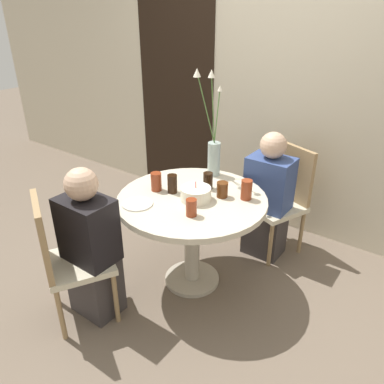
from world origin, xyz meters
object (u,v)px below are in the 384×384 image
object	(u,v)px
drink_glass_0	(246,190)
person_boy	(91,249)
chair_near_front	(283,195)
side_plate	(138,204)
chair_left_flank	(65,255)
drink_glass_3	(156,182)
drink_glass_1	(222,190)
drink_glass_2	(191,208)
drink_glass_5	(208,181)
person_woman	(268,200)
flower_vase	(213,148)
birthday_cake	(196,194)
drink_glass_4	(172,184)

from	to	relation	value
drink_glass_0	person_boy	world-z (taller)	person_boy
chair_near_front	side_plate	size ratio (longest dim) A/B	4.43
chair_left_flank	drink_glass_3	distance (m)	0.77
drink_glass_1	drink_glass_2	bearing A→B (deg)	-93.43
drink_glass_0	drink_glass_1	xyz separation A→B (m)	(-0.15, -0.07, -0.02)
chair_near_front	side_plate	xyz separation A→B (m)	(-0.55, -1.10, 0.22)
drink_glass_1	drink_glass_5	size ratio (longest dim) A/B	0.89
chair_near_front	person_boy	size ratio (longest dim) A/B	0.85
side_plate	person_woman	distance (m)	1.09
chair_near_front	flower_vase	size ratio (longest dim) A/B	1.12
drink_glass_0	drink_glass_5	world-z (taller)	drink_glass_0
drink_glass_3	flower_vase	bearing A→B (deg)	69.30
chair_left_flank	person_woman	bearing A→B (deg)	-86.87
birthday_cake	flower_vase	distance (m)	0.47
drink_glass_3	drink_glass_1	bearing A→B (deg)	23.50
chair_near_front	drink_glass_0	bearing A→B (deg)	-69.86
chair_left_flank	drink_glass_3	xyz separation A→B (m)	(0.15, 0.70, 0.28)
birthday_cake	flower_vase	xyz separation A→B (m)	(-0.14, 0.41, 0.17)
drink_glass_5	chair_near_front	bearing A→B (deg)	62.99
side_plate	drink_glass_4	size ratio (longest dim) A/B	1.54
flower_vase	drink_glass_3	world-z (taller)	flower_vase
drink_glass_3	person_woman	bearing A→B (deg)	53.16
drink_glass_0	drink_glass_5	size ratio (longest dim) A/B	1.15
chair_near_front	drink_glass_2	xyz separation A→B (m)	(-0.19, -1.00, 0.27)
drink_glass_0	person_boy	size ratio (longest dim) A/B	0.13
drink_glass_4	person_boy	size ratio (longest dim) A/B	0.12
drink_glass_1	drink_glass_5	distance (m)	0.16
side_plate	person_woman	xyz separation A→B (m)	(0.49, 0.95, -0.22)
birthday_cake	drink_glass_0	world-z (taller)	drink_glass_0
birthday_cake	drink_glass_4	size ratio (longest dim) A/B	1.56
drink_glass_2	drink_glass_4	bearing A→B (deg)	148.46
side_plate	person_woman	world-z (taller)	person_woman
drink_glass_1	person_boy	distance (m)	0.94
flower_vase	person_woman	bearing A→B (deg)	35.60
chair_left_flank	drink_glass_4	distance (m)	0.84
flower_vase	drink_glass_4	bearing A→B (deg)	-97.93
chair_near_front	person_woman	bearing A→B (deg)	-90.00
person_woman	person_boy	world-z (taller)	same
birthday_cake	person_woman	xyz separation A→B (m)	(0.22, 0.67, -0.26)
drink_glass_5	person_boy	world-z (taller)	person_boy
chair_near_front	drink_glass_4	distance (m)	0.99
birthday_cake	drink_glass_5	bearing A→B (deg)	99.77
chair_left_flank	side_plate	distance (m)	0.55
chair_left_flank	person_boy	size ratio (longest dim) A/B	0.85
drink_glass_0	drink_glass_2	distance (m)	0.43
drink_glass_3	drink_glass_5	size ratio (longest dim) A/B	1.10
side_plate	drink_glass_5	bearing A→B (deg)	63.50
chair_left_flank	birthday_cake	distance (m)	0.91
person_woman	person_boy	xyz separation A→B (m)	(-0.61, -1.28, 0.00)
drink_glass_1	birthday_cake	bearing A→B (deg)	-129.32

